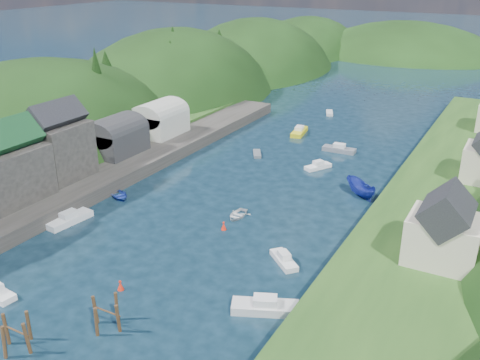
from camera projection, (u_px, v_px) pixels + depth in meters
The scene contains 13 objects.
ground at pixel (302, 159), 91.28m from camera, with size 600.00×600.00×0.00m, color black.
hillside_left at pixel (174, 130), 134.68m from camera, with size 44.00×245.56×52.00m.
far_hills at pixel (435, 86), 195.38m from camera, with size 103.00×68.00×44.00m.
hill_trees at pixel (337, 79), 98.91m from camera, with size 93.02×148.41×12.56m.
quay_left at pixel (68, 187), 77.29m from camera, with size 12.00×110.00×2.00m, color #2D2B28.
terrace_left_grass at pixel (34, 177), 80.32m from camera, with size 12.00×110.00×2.50m, color #234719.
boat_sheds at pixel (139, 124), 91.97m from camera, with size 7.00×21.00×7.50m.
terrace_right at pixel (446, 204), 71.56m from camera, with size 16.00×120.00×2.40m, color #234719.
piling_cluster_near at pixel (17, 336), 46.10m from camera, with size 3.15×2.94×3.71m.
piling_cluster_far at pixel (107, 316), 48.79m from camera, with size 3.26×3.03×3.57m.
channel_buoy_near at pixel (120, 286), 54.73m from camera, with size 0.70×0.70×1.10m.
channel_buoy_far at pixel (224, 226), 67.06m from camera, with size 0.70×0.70×1.10m.
moored_boats at pixel (203, 220), 68.14m from camera, with size 36.99×100.86×2.39m.
Camera 1 is at (32.10, -30.33, 31.23)m, focal length 40.00 mm.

